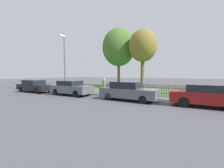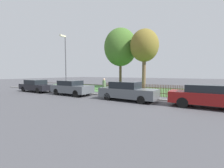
% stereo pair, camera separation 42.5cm
% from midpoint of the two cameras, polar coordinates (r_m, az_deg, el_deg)
% --- Properties ---
extents(ground_plane, '(120.00, 120.00, 0.00)m').
position_cam_midpoint_polar(ground_plane, '(12.52, 12.76, -5.82)').
color(ground_plane, '#4C4C51').
extents(kerb_stone, '(42.99, 0.20, 0.12)m').
position_cam_midpoint_polar(kerb_stone, '(12.60, 12.89, -5.48)').
color(kerb_stone, gray).
rests_on(kerb_stone, ground).
extents(grass_strip, '(42.99, 9.15, 0.01)m').
position_cam_midpoint_polar(grass_strip, '(19.01, 18.34, -2.57)').
color(grass_strip, '#477F3D').
rests_on(grass_strip, ground).
extents(park_fence, '(42.99, 0.05, 1.11)m').
position_cam_midpoint_polar(park_fence, '(14.51, 15.14, -2.30)').
color(park_fence, brown).
rests_on(park_fence, ground).
extents(parked_car_silver_hatchback, '(4.61, 1.83, 1.39)m').
position_cam_midpoint_polar(parked_car_silver_hatchback, '(19.31, -27.91, -0.64)').
color(parked_car_silver_hatchback, black).
rests_on(parked_car_silver_hatchback, ground).
extents(parked_car_black_saloon, '(4.21, 1.82, 1.43)m').
position_cam_midpoint_polar(parked_car_black_saloon, '(15.13, -16.04, -1.38)').
color(parked_car_black_saloon, '#51565B').
rests_on(parked_car_black_saloon, ground).
extents(parked_car_navy_estate, '(4.60, 1.85, 1.48)m').
position_cam_midpoint_polar(parked_car_navy_estate, '(11.83, 5.16, -2.69)').
color(parked_car_navy_estate, '#51565B').
rests_on(parked_car_navy_estate, ground).
extents(parked_car_red_compact, '(4.50, 1.67, 1.43)m').
position_cam_midpoint_polar(parked_car_red_compact, '(10.98, 31.99, -3.80)').
color(parked_car_red_compact, maroon).
rests_on(parked_car_red_compact, ground).
extents(covered_motorcycle, '(1.80, 0.74, 1.18)m').
position_cam_midpoint_polar(covered_motorcycle, '(14.86, 2.20, -1.47)').
color(covered_motorcycle, black).
rests_on(covered_motorcycle, ground).
extents(tree_nearest_kerb, '(5.08, 5.08, 9.11)m').
position_cam_midpoint_polar(tree_nearest_kerb, '(23.98, 2.07, 13.74)').
color(tree_nearest_kerb, brown).
rests_on(tree_nearest_kerb, ground).
extents(tree_behind_motorcycle, '(3.82, 3.82, 8.11)m').
position_cam_midpoint_polar(tree_behind_motorcycle, '(21.37, 11.09, 13.98)').
color(tree_behind_motorcycle, brown).
rests_on(tree_behind_motorcycle, ground).
extents(pedestrian_near_fence, '(0.47, 0.47, 1.65)m').
position_cam_midpoint_polar(pedestrian_near_fence, '(14.75, -3.87, -0.60)').
color(pedestrian_near_fence, '#2D3351').
rests_on(pedestrian_near_fence, ground).
extents(street_lamp, '(0.20, 0.79, 6.40)m').
position_cam_midpoint_polar(street_lamp, '(18.08, -18.53, 9.66)').
color(street_lamp, '#47474C').
rests_on(street_lamp, ground).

